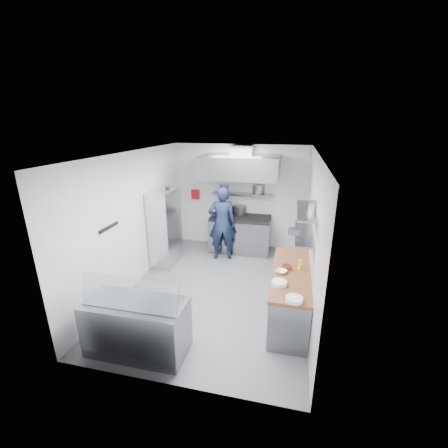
% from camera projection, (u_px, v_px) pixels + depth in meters
% --- Properties ---
extents(floor, '(5.00, 5.00, 0.00)m').
position_uv_depth(floor, '(218.00, 289.00, 6.32)').
color(floor, '#545457').
rests_on(floor, ground).
extents(ceiling, '(5.00, 5.00, 0.00)m').
position_uv_depth(ceiling, '(216.00, 154.00, 5.41)').
color(ceiling, silver).
rests_on(ceiling, wall_back).
extents(wall_back, '(3.60, 2.80, 0.02)m').
position_uv_depth(wall_back, '(240.00, 197.00, 8.17)').
color(wall_back, white).
rests_on(wall_back, floor).
extents(wall_front, '(3.60, 2.80, 0.02)m').
position_uv_depth(wall_front, '(165.00, 294.00, 3.56)').
color(wall_front, white).
rests_on(wall_front, floor).
extents(wall_left, '(2.80, 5.00, 0.02)m').
position_uv_depth(wall_left, '(134.00, 220.00, 6.25)').
color(wall_left, white).
rests_on(wall_left, floor).
extents(wall_right, '(2.80, 5.00, 0.02)m').
position_uv_depth(wall_right, '(312.00, 234.00, 5.48)').
color(wall_right, white).
rests_on(wall_right, floor).
extents(gas_range, '(1.60, 0.80, 0.90)m').
position_uv_depth(gas_range, '(240.00, 235.00, 8.09)').
color(gas_range, gray).
rests_on(gas_range, floor).
extents(cooktop, '(1.57, 0.78, 0.06)m').
position_uv_depth(cooktop, '(241.00, 218.00, 7.93)').
color(cooktop, black).
rests_on(cooktop, gas_range).
extents(stock_pot_left, '(0.28, 0.28, 0.20)m').
position_uv_depth(stock_pot_left, '(229.00, 209.00, 8.28)').
color(stock_pot_left, slate).
rests_on(stock_pot_left, cooktop).
extents(stock_pot_mid, '(0.32, 0.32, 0.24)m').
position_uv_depth(stock_pot_mid, '(240.00, 210.00, 8.12)').
color(stock_pot_mid, slate).
rests_on(stock_pot_mid, cooktop).
extents(over_range_shelf, '(1.60, 0.30, 0.04)m').
position_uv_depth(over_range_shelf, '(242.00, 194.00, 7.96)').
color(over_range_shelf, gray).
rests_on(over_range_shelf, wall_back).
extents(shelf_pot_a, '(0.25, 0.25, 0.18)m').
position_uv_depth(shelf_pot_a, '(225.00, 188.00, 8.22)').
color(shelf_pot_a, slate).
rests_on(shelf_pot_a, over_range_shelf).
extents(shelf_pot_b, '(0.33, 0.33, 0.22)m').
position_uv_depth(shelf_pot_b, '(259.00, 188.00, 8.01)').
color(shelf_pot_b, slate).
rests_on(shelf_pot_b, over_range_shelf).
extents(extractor_hood, '(1.90, 1.15, 0.55)m').
position_uv_depth(extractor_hood, '(240.00, 167.00, 7.33)').
color(extractor_hood, gray).
rests_on(extractor_hood, wall_back).
extents(hood_duct, '(0.55, 0.55, 0.24)m').
position_uv_depth(hood_duct, '(242.00, 150.00, 7.41)').
color(hood_duct, slate).
rests_on(hood_duct, extractor_hood).
extents(red_firebox, '(0.22, 0.10, 0.26)m').
position_uv_depth(red_firebox, '(196.00, 194.00, 8.38)').
color(red_firebox, '#AA0D14').
rests_on(red_firebox, wall_back).
extents(chef, '(0.78, 0.60, 1.89)m').
position_uv_depth(chef, '(222.00, 223.00, 7.47)').
color(chef, '#131C39').
rests_on(chef, floor).
extents(wire_rack, '(0.50, 0.90, 1.85)m').
position_uv_depth(wire_rack, '(165.00, 228.00, 7.20)').
color(wire_rack, silver).
rests_on(wire_rack, floor).
extents(rack_bin_a, '(0.16, 0.20, 0.18)m').
position_uv_depth(rack_bin_a, '(169.00, 230.00, 7.42)').
color(rack_bin_a, white).
rests_on(rack_bin_a, wire_rack).
extents(rack_bin_b, '(0.14, 0.18, 0.16)m').
position_uv_depth(rack_bin_b, '(170.00, 209.00, 7.39)').
color(rack_bin_b, yellow).
rests_on(rack_bin_b, wire_rack).
extents(rack_jar, '(0.10, 0.10, 0.18)m').
position_uv_depth(rack_jar, '(168.00, 191.00, 7.06)').
color(rack_jar, black).
rests_on(rack_jar, wire_rack).
extents(knife_strip, '(0.04, 0.55, 0.05)m').
position_uv_depth(knife_strip, '(109.00, 227.00, 5.37)').
color(knife_strip, black).
rests_on(knife_strip, wall_left).
extents(prep_counter_base, '(0.62, 2.00, 0.84)m').
position_uv_depth(prep_counter_base, '(290.00, 296.00, 5.31)').
color(prep_counter_base, gray).
rests_on(prep_counter_base, floor).
extents(prep_counter_top, '(0.65, 2.04, 0.06)m').
position_uv_depth(prep_counter_top, '(292.00, 273.00, 5.17)').
color(prep_counter_top, brown).
rests_on(prep_counter_top, prep_counter_base).
extents(plate_stack_a, '(0.25, 0.25, 0.06)m').
position_uv_depth(plate_stack_a, '(294.00, 299.00, 4.30)').
color(plate_stack_a, white).
rests_on(plate_stack_a, prep_counter_top).
extents(plate_stack_b, '(0.24, 0.24, 0.06)m').
position_uv_depth(plate_stack_b, '(279.00, 283.00, 4.73)').
color(plate_stack_b, white).
rests_on(plate_stack_b, prep_counter_top).
extents(copper_pan, '(0.17, 0.17, 0.06)m').
position_uv_depth(copper_pan, '(286.00, 267.00, 5.24)').
color(copper_pan, '#B95D34').
rests_on(copper_pan, prep_counter_top).
extents(squeeze_bottle, '(0.06, 0.06, 0.18)m').
position_uv_depth(squeeze_bottle, '(300.00, 264.00, 5.22)').
color(squeeze_bottle, yellow).
rests_on(squeeze_bottle, prep_counter_top).
extents(mixing_bowl, '(0.25, 0.25, 0.05)m').
position_uv_depth(mixing_bowl, '(281.00, 272.00, 5.10)').
color(mixing_bowl, white).
rests_on(mixing_bowl, prep_counter_top).
extents(wall_shelf_lower, '(0.30, 1.30, 0.04)m').
position_uv_depth(wall_shelf_lower, '(304.00, 234.00, 5.21)').
color(wall_shelf_lower, gray).
rests_on(wall_shelf_lower, wall_right).
extents(wall_shelf_upper, '(0.30, 1.30, 0.04)m').
position_uv_depth(wall_shelf_upper, '(306.00, 211.00, 5.07)').
color(wall_shelf_upper, gray).
rests_on(wall_shelf_upper, wall_right).
extents(shelf_pot_c, '(0.19, 0.19, 0.10)m').
position_uv_depth(shelf_pot_c, '(294.00, 231.00, 5.11)').
color(shelf_pot_c, slate).
rests_on(shelf_pot_c, wall_shelf_lower).
extents(shelf_pot_d, '(0.25, 0.25, 0.14)m').
position_uv_depth(shelf_pot_d, '(316.00, 205.00, 5.04)').
color(shelf_pot_d, slate).
rests_on(shelf_pot_d, wall_shelf_upper).
extents(display_case, '(1.50, 0.70, 0.85)m').
position_uv_depth(display_case, '(137.00, 327.00, 4.50)').
color(display_case, gray).
rests_on(display_case, floor).
extents(display_glass, '(1.47, 0.19, 0.42)m').
position_uv_depth(display_glass, '(129.00, 294.00, 4.18)').
color(display_glass, silver).
rests_on(display_glass, display_case).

